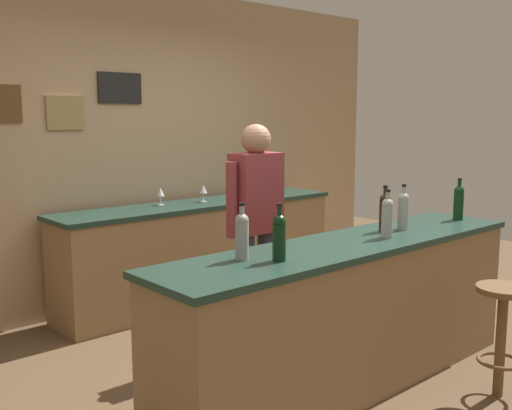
# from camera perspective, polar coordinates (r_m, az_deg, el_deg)

# --- Properties ---
(ground_plane) EXTENTS (10.00, 10.00, 0.00)m
(ground_plane) POSITION_cam_1_polar(r_m,az_deg,el_deg) (4.22, 4.27, -14.94)
(ground_plane) COLOR brown
(back_wall) EXTENTS (6.00, 0.09, 2.80)m
(back_wall) POSITION_cam_1_polar(r_m,az_deg,el_deg) (5.48, -11.12, 5.51)
(back_wall) COLOR tan
(back_wall) RESTS_ON ground_plane
(bar_counter) EXTENTS (2.75, 0.60, 0.92)m
(bar_counter) POSITION_cam_1_polar(r_m,az_deg,el_deg) (3.80, 8.74, -10.24)
(bar_counter) COLOR olive
(bar_counter) RESTS_ON ground_plane
(side_counter) EXTENTS (2.80, 0.56, 0.90)m
(side_counter) POSITION_cam_1_polar(r_m,az_deg,el_deg) (5.52, -5.14, -4.34)
(side_counter) COLOR olive
(side_counter) RESTS_ON ground_plane
(bartender) EXTENTS (0.52, 0.21, 1.62)m
(bartender) POSITION_cam_1_polar(r_m,az_deg,el_deg) (4.24, -0.00, -1.56)
(bartender) COLOR #384766
(bartender) RESTS_ON ground_plane
(bar_stool) EXTENTS (0.32, 0.32, 0.68)m
(bar_stool) POSITION_cam_1_polar(r_m,az_deg,el_deg) (3.91, 22.35, -10.29)
(bar_stool) COLOR brown
(bar_stool) RESTS_ON ground_plane
(wine_bottle_a) EXTENTS (0.07, 0.07, 0.31)m
(wine_bottle_a) POSITION_cam_1_polar(r_m,az_deg,el_deg) (3.17, -1.34, -2.83)
(wine_bottle_a) COLOR #999E99
(wine_bottle_a) RESTS_ON bar_counter
(wine_bottle_b) EXTENTS (0.07, 0.07, 0.31)m
(wine_bottle_b) POSITION_cam_1_polar(r_m,az_deg,el_deg) (3.14, 2.23, -2.92)
(wine_bottle_b) COLOR black
(wine_bottle_b) RESTS_ON bar_counter
(wine_bottle_c) EXTENTS (0.07, 0.07, 0.31)m
(wine_bottle_c) POSITION_cam_1_polar(r_m,az_deg,el_deg) (3.82, 12.37, -1.06)
(wine_bottle_c) COLOR #999E99
(wine_bottle_c) RESTS_ON bar_counter
(wine_bottle_d) EXTENTS (0.07, 0.07, 0.31)m
(wine_bottle_d) POSITION_cam_1_polar(r_m,az_deg,el_deg) (4.03, 12.15, -0.55)
(wine_bottle_d) COLOR black
(wine_bottle_d) RESTS_ON bar_counter
(wine_bottle_e) EXTENTS (0.07, 0.07, 0.31)m
(wine_bottle_e) POSITION_cam_1_polar(r_m,az_deg,el_deg) (4.12, 13.83, -0.41)
(wine_bottle_e) COLOR #999E99
(wine_bottle_e) RESTS_ON bar_counter
(wine_bottle_f) EXTENTS (0.07, 0.07, 0.31)m
(wine_bottle_f) POSITION_cam_1_polar(r_m,az_deg,el_deg) (4.62, 18.72, 0.33)
(wine_bottle_f) COLOR black
(wine_bottle_f) RESTS_ON bar_counter
(wine_glass_a) EXTENTS (0.07, 0.07, 0.16)m
(wine_glass_a) POSITION_cam_1_polar(r_m,az_deg,el_deg) (5.29, -9.08, 1.17)
(wine_glass_a) COLOR silver
(wine_glass_a) RESTS_ON side_counter
(wine_glass_b) EXTENTS (0.07, 0.07, 0.16)m
(wine_glass_b) POSITION_cam_1_polar(r_m,az_deg,el_deg) (5.45, -5.03, 1.46)
(wine_glass_b) COLOR silver
(wine_glass_b) RESTS_ON side_counter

